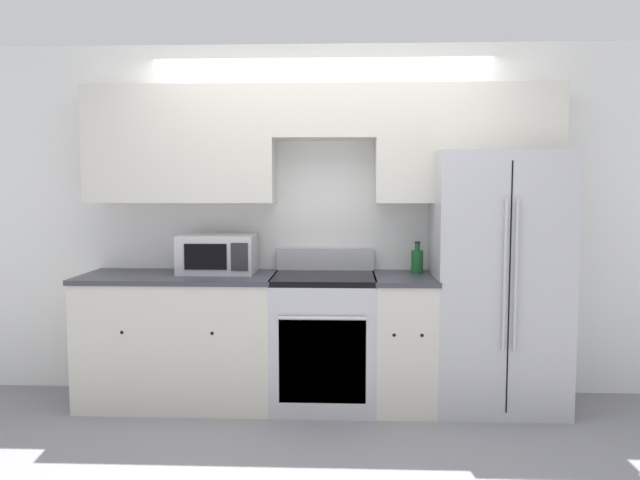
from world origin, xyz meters
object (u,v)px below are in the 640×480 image
object	(u,v)px
refrigerator	(495,280)
bottle	(417,260)
microwave	(218,254)
oven_range	(324,339)

from	to	relation	value
refrigerator	bottle	distance (m)	0.56
microwave	refrigerator	bearing A→B (deg)	-0.73
refrigerator	microwave	size ratio (longest dim) A/B	3.32
oven_range	bottle	size ratio (longest dim) A/B	4.80
oven_range	microwave	xyz separation A→B (m)	(-0.77, 0.09, 0.60)
microwave	oven_range	bearing A→B (deg)	-6.88
oven_range	microwave	world-z (taller)	microwave
refrigerator	oven_range	bearing A→B (deg)	-176.81
refrigerator	microwave	distance (m)	1.99
microwave	bottle	xyz separation A→B (m)	(1.44, 0.07, -0.05)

